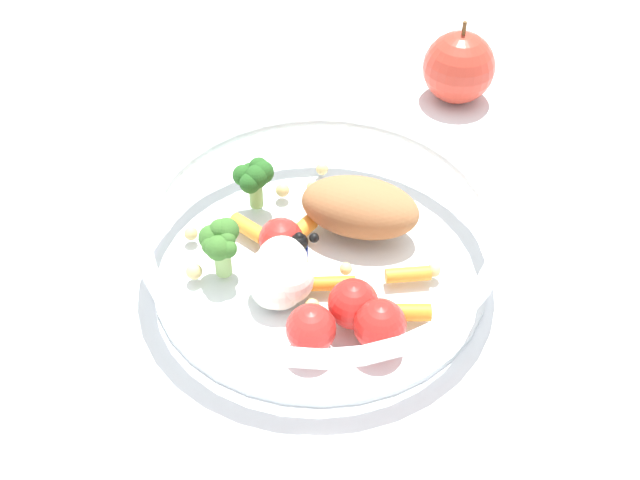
{
  "coord_description": "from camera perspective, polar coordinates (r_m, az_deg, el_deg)",
  "views": [
    {
      "loc": [
        0.01,
        -0.41,
        0.4
      ],
      "look_at": [
        0.01,
        -0.01,
        0.03
      ],
      "focal_mm": 43.75,
      "sensor_mm": 36.0,
      "label": 1
    }
  ],
  "objects": [
    {
      "name": "food_container",
      "position": [
        0.54,
        -0.09,
        -0.19
      ],
      "size": [
        0.25,
        0.25,
        0.05
      ],
      "color": "white",
      "rests_on": "ground_plane"
    },
    {
      "name": "ground_plane",
      "position": [
        0.57,
        -1.45,
        -1.16
      ],
      "size": [
        2.4,
        2.4,
        0.0
      ],
      "primitive_type": "plane",
      "color": "white"
    },
    {
      "name": "loose_apple",
      "position": [
        0.73,
        10.12,
        12.33
      ],
      "size": [
        0.07,
        0.07,
        0.08
      ],
      "color": "#BC3828",
      "rests_on": "ground_plane"
    }
  ]
}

